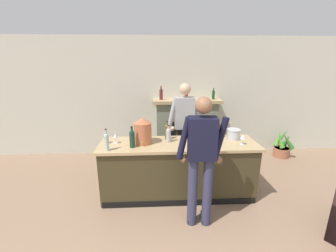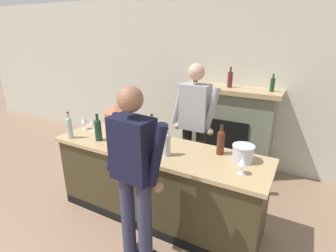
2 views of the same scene
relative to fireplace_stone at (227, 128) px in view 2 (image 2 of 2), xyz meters
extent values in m
cube|color=beige|center=(-0.59, 0.26, 0.68)|extent=(12.00, 0.07, 2.75)
cube|color=#3A321D|center=(-0.35, -1.67, -0.25)|extent=(2.47, 0.66, 0.89)
cube|color=tan|center=(-0.35, -1.67, 0.22)|extent=(2.54, 0.73, 0.04)
cube|color=black|center=(-0.35, -2.00, -0.64)|extent=(2.42, 0.01, 0.10)
cube|color=slate|center=(0.00, 0.01, -0.04)|extent=(1.39, 0.44, 1.29)
cube|color=black|center=(0.00, -0.23, -0.22)|extent=(0.76, 0.02, 0.83)
cube|color=tan|center=(0.00, -0.01, 0.64)|extent=(1.55, 0.52, 0.07)
cylinder|color=#5C2223|center=(-0.59, -0.01, 0.79)|extent=(0.08, 0.08, 0.23)
cylinder|color=#5C2223|center=(-0.59, -0.01, 0.94)|extent=(0.03, 0.03, 0.08)
cylinder|color=maroon|center=(-0.02, -0.01, 0.79)|extent=(0.08, 0.08, 0.23)
cylinder|color=maroon|center=(-0.02, -0.01, 0.94)|extent=(0.03, 0.03, 0.08)
cylinder|color=#183F1D|center=(0.60, -0.01, 0.77)|extent=(0.06, 0.06, 0.19)
cylinder|color=#183F1D|center=(0.60, -0.01, 0.89)|extent=(0.03, 0.03, 0.06)
cylinder|color=#2F304B|center=(-0.03, -2.41, -0.19)|extent=(0.13, 0.13, 1.00)
cylinder|color=#2F304B|center=(-0.23, -2.40, -0.19)|extent=(0.13, 0.13, 1.00)
cube|color=black|center=(-0.13, -2.41, 0.58)|extent=(0.38, 0.25, 0.54)
cylinder|color=black|center=(0.10, -2.40, 0.57)|extent=(0.20, 0.08, 0.57)
sphere|color=#8A5C40|center=(0.11, -2.38, 0.27)|extent=(0.09, 0.09, 0.09)
cylinder|color=black|center=(-0.36, -2.37, 0.57)|extent=(0.20, 0.08, 0.57)
sphere|color=#8A5C40|center=(-0.35, -2.35, 0.27)|extent=(0.09, 0.09, 0.09)
sphere|color=#8A5C40|center=(-0.13, -2.41, 1.00)|extent=(0.21, 0.21, 0.21)
cylinder|color=black|center=(-0.27, -0.99, -0.20)|extent=(0.13, 0.13, 0.98)
cube|color=black|center=(-0.27, -1.06, -0.66)|extent=(0.10, 0.24, 0.07)
cylinder|color=black|center=(-0.07, -0.99, -0.20)|extent=(0.13, 0.13, 0.98)
cube|color=black|center=(-0.07, -1.06, -0.66)|extent=(0.10, 0.24, 0.07)
cube|color=#9C9DA2|center=(-0.17, -0.99, 0.58)|extent=(0.36, 0.22, 0.59)
cylinder|color=#9C9DA2|center=(-0.40, -1.01, 0.59)|extent=(0.20, 0.08, 0.57)
sphere|color=tan|center=(-0.40, -1.03, 0.29)|extent=(0.09, 0.09, 0.09)
cylinder|color=#9C9DA2|center=(0.06, -1.01, 0.59)|extent=(0.20, 0.08, 0.57)
sphere|color=tan|center=(0.06, -1.03, 0.29)|extent=(0.09, 0.09, 0.09)
sphere|color=tan|center=(-0.17, -0.99, 1.02)|extent=(0.21, 0.21, 0.21)
cylinder|color=#B4633F|center=(-0.92, -1.65, 0.41)|extent=(0.28, 0.28, 0.34)
cone|color=#B4633F|center=(-0.92, -1.65, 0.62)|extent=(0.28, 0.28, 0.08)
cylinder|color=#B29333|center=(-0.92, -1.81, 0.31)|extent=(0.02, 0.04, 0.02)
cylinder|color=silver|center=(0.59, -1.53, 0.32)|extent=(0.21, 0.21, 0.16)
cylinder|color=silver|center=(0.59, -1.53, 0.41)|extent=(0.22, 0.22, 0.01)
cylinder|color=brown|center=(-0.52, -1.48, 0.35)|extent=(0.08, 0.08, 0.22)
sphere|color=brown|center=(-0.52, -1.48, 0.47)|extent=(0.07, 0.07, 0.07)
cylinder|color=brown|center=(-0.52, -1.48, 0.51)|extent=(0.03, 0.03, 0.09)
cylinder|color=black|center=(-0.52, -1.48, 0.56)|extent=(0.03, 0.03, 0.01)
cylinder|color=#A5BBB6|center=(-1.43, -1.93, 0.36)|extent=(0.07, 0.07, 0.23)
sphere|color=#A5BBB6|center=(-1.43, -1.93, 0.48)|extent=(0.06, 0.06, 0.06)
cylinder|color=#A5BBB6|center=(-1.43, -1.93, 0.52)|extent=(0.03, 0.03, 0.09)
cylinder|color=black|center=(-1.43, -1.93, 0.57)|extent=(0.03, 0.03, 0.01)
cylinder|color=#B3B9BB|center=(-0.15, -1.78, 0.35)|extent=(0.08, 0.08, 0.21)
sphere|color=#B3B9BB|center=(-0.15, -1.78, 0.46)|extent=(0.08, 0.08, 0.08)
cylinder|color=#B3B9BB|center=(-0.15, -1.78, 0.50)|extent=(0.03, 0.03, 0.08)
cylinder|color=black|center=(-0.15, -1.78, 0.55)|extent=(0.03, 0.03, 0.01)
cylinder|color=#ABAEC3|center=(-0.51, -1.61, 0.34)|extent=(0.08, 0.08, 0.19)
sphere|color=#ABAEC3|center=(-0.51, -1.61, 0.44)|extent=(0.07, 0.07, 0.07)
cylinder|color=#ABAEC3|center=(-0.51, -1.61, 0.48)|extent=(0.03, 0.03, 0.08)
cylinder|color=black|center=(-0.51, -1.61, 0.52)|extent=(0.03, 0.03, 0.01)
cylinder|color=#183428|center=(-1.07, -1.82, 0.36)|extent=(0.08, 0.08, 0.23)
sphere|color=#183428|center=(-1.07, -1.82, 0.47)|extent=(0.08, 0.08, 0.08)
cylinder|color=#183428|center=(-1.07, -1.82, 0.52)|extent=(0.03, 0.03, 0.09)
cylinder|color=black|center=(-1.07, -1.82, 0.57)|extent=(0.04, 0.04, 0.01)
cylinder|color=#512518|center=(0.34, -1.48, 0.36)|extent=(0.08, 0.08, 0.23)
sphere|color=#512518|center=(0.34, -1.48, 0.47)|extent=(0.08, 0.08, 0.08)
cylinder|color=#512518|center=(0.34, -1.48, 0.52)|extent=(0.03, 0.03, 0.09)
cylinder|color=black|center=(0.34, -1.48, 0.57)|extent=(0.04, 0.04, 0.01)
cylinder|color=silver|center=(-1.36, -1.63, 0.25)|extent=(0.07, 0.07, 0.01)
cylinder|color=silver|center=(-1.36, -1.63, 0.30)|extent=(0.01, 0.01, 0.09)
cone|color=silver|center=(-1.36, -1.63, 0.38)|extent=(0.07, 0.07, 0.08)
cylinder|color=silver|center=(-1.11, -1.52, 0.25)|extent=(0.07, 0.07, 0.01)
cylinder|color=silver|center=(-1.11, -1.52, 0.29)|extent=(0.01, 0.01, 0.08)
cone|color=silver|center=(-1.11, -1.52, 0.36)|extent=(0.09, 0.09, 0.07)
cylinder|color=silver|center=(-1.50, -1.62, 0.25)|extent=(0.07, 0.07, 0.01)
cylinder|color=silver|center=(-1.50, -1.62, 0.29)|extent=(0.01, 0.01, 0.09)
cone|color=silver|center=(-1.50, -1.62, 0.38)|extent=(0.08, 0.08, 0.09)
cylinder|color=silver|center=(-0.98, -1.43, 0.25)|extent=(0.08, 0.08, 0.01)
cylinder|color=silver|center=(-0.98, -1.43, 0.29)|extent=(0.01, 0.01, 0.08)
cone|color=silver|center=(-0.98, -1.43, 0.37)|extent=(0.09, 0.09, 0.08)
cylinder|color=silver|center=(0.65, -1.79, 0.25)|extent=(0.07, 0.07, 0.01)
cylinder|color=silver|center=(0.65, -1.79, 0.29)|extent=(0.01, 0.01, 0.09)
cone|color=silver|center=(0.65, -1.79, 0.37)|extent=(0.08, 0.08, 0.07)
camera|label=1|loc=(-0.70, -5.04, 1.52)|focal=24.00mm
camera|label=2|loc=(1.07, -3.99, 1.50)|focal=28.00mm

